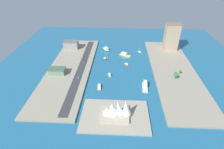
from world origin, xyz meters
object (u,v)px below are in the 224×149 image
Objects in this scene: sailboat_small_white at (140,52)px; sedan_silver at (83,57)px; terminal_long_green at (57,71)px; traffic_light_waterfront at (86,64)px; tugboat_red at (99,87)px; water_taxi_orange at (126,64)px; yacht_sleek_gray at (110,75)px; van_white at (79,77)px; apartment_midrise_tan at (171,37)px; opera_landmark at (116,110)px; ferry_white_commuter at (145,86)px; carpark_squat_concrete at (71,45)px; patrol_launch_navy at (106,59)px; taxi_yellow_cab at (85,62)px; ferry_yellow_fast at (125,55)px; ferry_green_doubledeck at (106,49)px.

sailboat_small_white is 1.94× the size of sedan_silver.
traffic_light_waterfront is (-42.14, -26.68, -0.35)m from terminal_long_green.
tugboat_red is 1.80× the size of water_taxi_orange.
van_white is at bearing 14.94° from yacht_sleek_gray.
opera_landmark is (103.10, 189.10, -18.21)m from apartment_midrise_tan.
ferry_white_commuter is 0.85× the size of carpark_squat_concrete.
patrol_launch_navy is 1.12× the size of sailboat_small_white.
carpark_squat_concrete is at bearing -48.36° from yacht_sleek_gray.
terminal_long_green is 53.64m from taxi_yellow_cab.
traffic_light_waterfront is (67.29, 46.67, 4.34)m from ferry_yellow_fast.
taxi_yellow_cab is (36.29, 17.99, 1.84)m from patrol_launch_navy.
traffic_light_waterfront is at bearing 67.78° from ferry_green_doubledeck.
sailboat_small_white is 166.04m from terminal_long_green.
ferry_green_doubledeck is 76.28m from traffic_light_waterfront.
taxi_yellow_cab is at bearing 25.57° from ferry_yellow_fast.
traffic_light_waterfront is 126.36m from opera_landmark.
ferry_yellow_fast reaches higher than patrol_launch_navy.
traffic_light_waterfront is (97.02, 63.68, 5.83)m from sailboat_small_white.
water_taxi_orange is 0.17× the size of apartment_midrise_tan.
opera_landmark reaches higher than ferry_green_doubledeck.
sedan_silver is at bearing 10.22° from ferry_yellow_fast.
apartment_midrise_tan is at bearing -169.08° from sailboat_small_white.
apartment_midrise_tan reaches higher than sailboat_small_white.
sedan_silver is at bearing -84.83° from van_white.
carpark_squat_concrete is at bearing -28.79° from patrol_launch_navy.
traffic_light_waterfront is at bearing 121.48° from carpark_squat_concrete.
van_white is (34.39, -20.63, 1.93)m from tugboat_red.
ferry_green_doubledeck is 68.58m from sailboat_small_white.
opera_landmark is (-60.38, 125.59, 7.41)m from taxi_yellow_cab.
sedan_silver is 70.20m from van_white.
apartment_midrise_tan is 176.80m from traffic_light_waterfront.
ferry_white_commuter reaches higher than sedan_silver.
sailboat_small_white is 0.27× the size of opera_landmark.
ferry_yellow_fast reaches higher than van_white.
tugboat_red reaches higher than water_taxi_orange.
water_taxi_orange is (-41.01, -69.96, -0.18)m from tugboat_red.
traffic_light_waterfront is at bearing 25.50° from apartment_midrise_tan.
carpark_squat_concrete reaches higher than yacht_sleek_gray.
water_taxi_orange is at bearing 35.71° from apartment_midrise_tan.
patrol_launch_navy is 40.59m from ferry_green_doubledeck.
ferry_white_commuter is at bearing -123.87° from opera_landmark.
ferry_green_doubledeck is 113.42m from van_white.
patrol_launch_navy is 2.16× the size of van_white.
yacht_sleek_gray is 128.55m from carpark_squat_concrete.
ferry_yellow_fast is 131.82m from terminal_long_green.
opera_landmark reaches higher than traffic_light_waterfront.
terminal_long_green is (137.65, -26.90, 4.34)m from ferry_white_commuter.
traffic_light_waterfront is at bearing -64.08° from opera_landmark.
tugboat_red is 148.17m from carpark_squat_concrete.
opera_landmark reaches higher than terminal_long_green.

